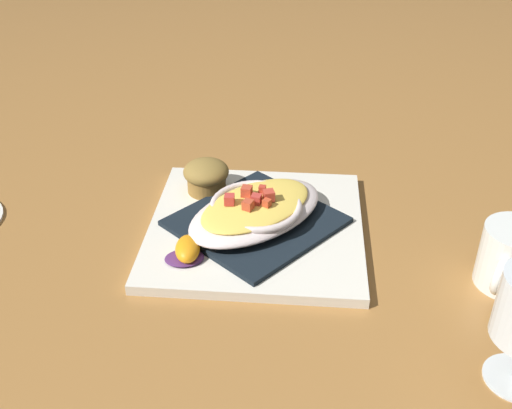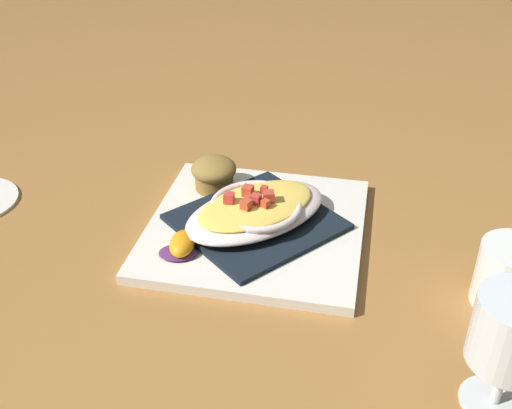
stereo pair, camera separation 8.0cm
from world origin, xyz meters
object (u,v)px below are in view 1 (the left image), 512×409
at_px(gratin_dish, 256,209).
at_px(muffin, 206,176).
at_px(square_plate, 256,228).
at_px(coffee_mug, 511,260).
at_px(orange_garnish, 187,251).

distance_m(gratin_dish, muffin, 0.11).
bearing_deg(gratin_dish, muffin, 127.45).
xyz_separation_m(square_plate, muffin, (-0.07, 0.09, 0.03)).
distance_m(muffin, coffee_mug, 0.41).
bearing_deg(square_plate, coffee_mug, -22.16).
bearing_deg(orange_garnish, muffin, 82.22).
distance_m(muffin, orange_garnish, 0.16).
distance_m(gratin_dish, coffee_mug, 0.31).
bearing_deg(muffin, square_plate, -52.52).
relative_size(orange_garnish, coffee_mug, 0.56).
xyz_separation_m(square_plate, coffee_mug, (0.29, -0.12, 0.03)).
distance_m(orange_garnish, coffee_mug, 0.38).
bearing_deg(muffin, gratin_dish, -52.55).
bearing_deg(square_plate, muffin, 127.48).
bearing_deg(muffin, orange_garnish, -97.78).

